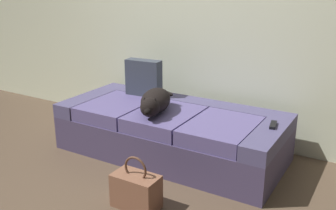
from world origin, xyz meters
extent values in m
plane|color=brown|center=(0.00, 0.00, 0.00)|extent=(10.00, 10.00, 0.00)
cube|color=#483E61|center=(0.00, 1.02, 0.15)|extent=(1.94, 0.86, 0.30)
cube|color=#504B75|center=(-0.87, 1.02, 0.36)|extent=(0.20, 0.86, 0.12)
cube|color=#504B75|center=(0.87, 1.02, 0.36)|extent=(0.20, 0.86, 0.12)
cube|color=#504B75|center=(0.00, 1.35, 0.36)|extent=(1.54, 0.20, 0.12)
cube|color=#5C528A|center=(-0.51, 0.92, 0.36)|extent=(0.50, 0.65, 0.12)
cube|color=#5C528A|center=(0.00, 0.92, 0.36)|extent=(0.50, 0.65, 0.12)
cube|color=#5C528A|center=(0.51, 0.92, 0.36)|extent=(0.50, 0.65, 0.12)
ellipsoid|color=black|center=(-0.08, 0.90, 0.52)|extent=(0.36, 0.47, 0.19)
sphere|color=black|center=(-0.01, 0.72, 0.52)|extent=(0.16, 0.16, 0.16)
ellipsoid|color=black|center=(0.01, 0.65, 0.51)|extent=(0.09, 0.11, 0.05)
cone|color=black|center=(0.03, 0.73, 0.58)|extent=(0.04, 0.04, 0.05)
cone|color=black|center=(-0.05, 0.70, 0.58)|extent=(0.04, 0.04, 0.05)
ellipsoid|color=black|center=(-0.10, 1.10, 0.53)|extent=(0.17, 0.07, 0.05)
cube|color=black|center=(0.87, 1.07, 0.43)|extent=(0.07, 0.16, 0.02)
cube|color=#3C4350|center=(-0.44, 1.25, 0.59)|extent=(0.35, 0.15, 0.34)
cube|color=brown|center=(0.22, 0.18, 0.12)|extent=(0.32, 0.18, 0.24)
torus|color=brown|center=(0.22, 0.18, 0.29)|extent=(0.18, 0.02, 0.18)
camera|label=1|loc=(1.58, -1.69, 1.50)|focal=41.38mm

